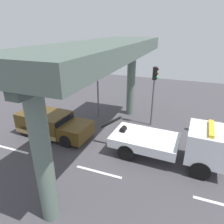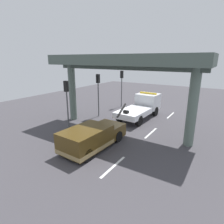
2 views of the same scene
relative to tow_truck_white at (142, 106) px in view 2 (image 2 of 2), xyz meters
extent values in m
cube|color=#423F44|center=(-3.79, 0.03, -1.25)|extent=(60.00, 40.00, 0.10)
cube|color=silver|center=(-9.79, -2.50, -1.20)|extent=(2.60, 0.16, 0.01)
cube|color=silver|center=(-3.79, -2.50, -1.20)|extent=(2.60, 0.16, 0.01)
cube|color=silver|center=(2.21, -2.50, -1.20)|extent=(2.60, 0.16, 0.01)
cube|color=white|center=(-1.93, 0.09, -0.28)|extent=(3.95, 2.58, 0.55)
cube|color=white|center=(1.40, -0.07, 0.27)|extent=(2.15, 2.40, 1.65)
cube|color=black|center=(2.01, -0.09, 0.64)|extent=(0.16, 2.21, 0.66)
cube|color=teal|center=(-1.87, 1.29, -0.36)|extent=(3.65, 0.19, 0.20)
cylinder|color=black|center=(-4.12, 0.19, 0.46)|extent=(1.42, 0.25, 1.07)
cylinder|color=black|center=(-3.31, 0.15, 0.12)|extent=(0.38, 0.47, 0.36)
cube|color=yellow|center=(1.40, -0.07, 1.18)|extent=(0.33, 1.93, 0.16)
cylinder|color=black|center=(1.25, 0.98, -0.70)|extent=(1.01, 0.37, 1.00)
cylinder|color=black|center=(1.15, -1.10, -0.70)|extent=(1.01, 0.37, 1.00)
cylinder|color=black|center=(-2.65, 1.16, -0.70)|extent=(1.01, 0.37, 1.00)
cylinder|color=black|center=(-2.74, -0.92, -0.70)|extent=(1.01, 0.37, 1.00)
cube|color=#4C3814|center=(-9.12, 0.06, -0.30)|extent=(3.55, 2.36, 1.35)
cube|color=#4C3814|center=(-6.53, -0.06, -0.50)|extent=(1.82, 2.19, 0.95)
cube|color=black|center=(-7.38, -0.02, 0.00)|extent=(0.15, 1.94, 0.59)
cube|color=#9E8451|center=(-9.12, 0.06, -0.79)|extent=(3.57, 2.37, 0.28)
cylinder|color=black|center=(-6.64, 0.91, -0.78)|extent=(0.85, 0.32, 0.84)
cylinder|color=black|center=(-6.73, -1.01, -0.78)|extent=(0.85, 0.32, 0.84)
cylinder|color=black|center=(-10.03, 1.07, -0.78)|extent=(0.85, 0.32, 0.84)
cylinder|color=black|center=(-10.12, -0.85, -0.78)|extent=(0.85, 0.32, 0.84)
cylinder|color=#596B60|center=(-4.46, 5.66, 1.57)|extent=(0.68, 0.68, 5.54)
cylinder|color=#596B60|center=(-4.46, -5.59, 1.57)|extent=(0.68, 0.68, 5.54)
cube|color=#4B5B52|center=(-4.46, 0.03, 4.75)|extent=(3.60, 13.25, 0.83)
cube|color=#3E4A43|center=(-4.46, 0.03, 4.16)|extent=(0.50, 12.85, 0.36)
cylinder|color=#515456|center=(-6.79, 4.05, 0.48)|extent=(0.12, 0.12, 3.36)
cube|color=black|center=(-6.79, 4.05, 2.61)|extent=(0.28, 0.32, 0.90)
sphere|color=red|center=(-6.63, 4.05, 2.91)|extent=(0.18, 0.18, 0.18)
sphere|color=#3A2D06|center=(-6.63, 4.05, 2.61)|extent=(0.18, 0.18, 0.18)
sphere|color=black|center=(-6.63, 4.05, 2.31)|extent=(0.18, 0.18, 0.18)
cylinder|color=#515456|center=(-2.29, 4.05, 0.61)|extent=(0.12, 0.12, 3.62)
cube|color=black|center=(-2.29, 4.05, 2.87)|extent=(0.28, 0.32, 0.90)
sphere|color=#360605|center=(-2.13, 4.05, 3.17)|extent=(0.18, 0.18, 0.18)
sphere|color=#3A2D06|center=(-2.13, 4.05, 2.87)|extent=(0.18, 0.18, 0.18)
sphere|color=green|center=(-2.13, 4.05, 2.57)|extent=(0.18, 0.18, 0.18)
cylinder|color=#515456|center=(2.71, 4.05, 0.65)|extent=(0.12, 0.12, 3.70)
cube|color=black|center=(2.71, 4.05, 2.95)|extent=(0.28, 0.32, 0.90)
sphere|color=#360605|center=(2.87, 4.05, 3.25)|extent=(0.18, 0.18, 0.18)
sphere|color=gold|center=(2.87, 4.05, 2.95)|extent=(0.18, 0.18, 0.18)
sphere|color=black|center=(2.87, 4.05, 2.65)|extent=(0.18, 0.18, 0.18)
cone|color=orange|center=(-4.18, 1.79, -0.87)|extent=(0.51, 0.51, 0.67)
cube|color=black|center=(-4.18, 1.79, -1.19)|extent=(0.56, 0.56, 0.03)
camera|label=1|loc=(-0.05, -10.21, 5.86)|focal=32.14mm
camera|label=2|loc=(-17.82, -7.50, 4.85)|focal=29.69mm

